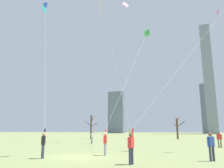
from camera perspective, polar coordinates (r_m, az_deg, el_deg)
The scene contains 16 objects.
ground_plane at distance 15.81m, azimuth -8.49°, elevation -18.09°, with size 400.00×400.00×0.00m, color #848E56.
kite_flyer_foreground_right_blue at distance 17.82m, azimuth -17.15°, elevation -4.26°, with size 9.82×11.29×19.39m.
kite_flyer_midfield_center_yellow at distance 19.05m, azimuth 3.77°, elevation -8.44°, with size 1.68×5.05×13.34m.
kite_flyer_far_back_green at distance 19.17m, azimuth 1.86°, elevation -5.57°, with size 0.79×14.84×15.94m.
kite_flyer_midfield_left_orange at distance 14.63m, azimuth 14.97°, elevation -1.11°, with size 8.36×11.33×15.28m.
bystander_watching_nearby at distance 30.53m, azimuth -5.20°, elevation -13.42°, with size 0.39×0.39×1.62m.
bystander_far_off_by_trees at distance 26.02m, azimuth 25.95°, elevation -12.57°, with size 0.51×0.22×1.62m.
bystander_strolling_midfield at distance 14.61m, azimuth 24.18°, elevation -14.16°, with size 0.41×0.37×1.62m.
distant_kite_low_near_trees_pink at distance 47.10m, azimuth 26.08°, elevation 14.81°, with size 2.94×7.15×24.37m.
distant_kite_drifting_left_purple at distance 39.80m, azimuth 3.92°, elevation 17.63°, with size 2.98×5.16×23.53m.
distant_kite_drifting_right_teal at distance 31.39m, azimuth -16.69°, elevation 14.52°, with size 1.34×6.84×17.71m.
bare_tree_center at distance 48.09m, azimuth 16.52°, elevation -10.80°, with size 2.61×1.69×4.54m.
bare_tree_left_of_center at distance 49.18m, azimuth -5.40°, elevation -10.79°, with size 2.53×1.88×5.10m.
skyline_squat_block at distance 129.55m, azimuth 23.60°, elevation 1.40°, with size 5.01×8.72×58.63m.
skyline_mid_tower_right at distance 153.74m, azimuth 1.20°, elevation -7.27°, with size 10.94×5.31×28.26m.
skyline_slender_spire at distance 147.11m, azimuth 23.54°, elevation -5.81°, with size 8.17×8.26×29.67m.
Camera 1 is at (7.81, -13.63, 1.74)m, focal length 35.47 mm.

